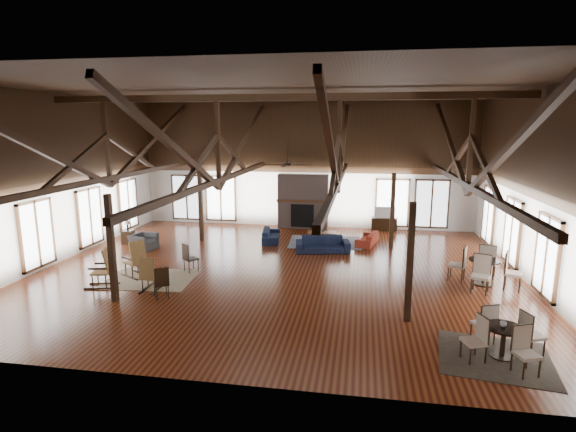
% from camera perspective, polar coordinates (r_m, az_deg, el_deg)
% --- Properties ---
extents(floor, '(16.00, 16.00, 0.00)m').
position_cam_1_polar(floor, '(15.53, -1.33, -6.85)').
color(floor, brown).
rests_on(floor, ground).
extents(ceiling, '(16.00, 14.00, 0.02)m').
position_cam_1_polar(ceiling, '(14.80, -1.44, 15.80)').
color(ceiling, black).
rests_on(ceiling, wall_back).
extents(wall_back, '(16.00, 0.02, 6.00)m').
position_cam_1_polar(wall_back, '(21.75, 2.09, 6.45)').
color(wall_back, silver).
rests_on(wall_back, floor).
extents(wall_front, '(16.00, 0.02, 6.00)m').
position_cam_1_polar(wall_front, '(8.20, -10.56, -1.85)').
color(wall_front, silver).
rests_on(wall_front, floor).
extents(wall_left, '(0.02, 14.00, 6.00)m').
position_cam_1_polar(wall_left, '(18.15, -27.12, 4.25)').
color(wall_left, silver).
rests_on(wall_left, floor).
extents(wall_right, '(0.02, 14.00, 6.00)m').
position_cam_1_polar(wall_right, '(15.52, 29.09, 3.08)').
color(wall_right, silver).
rests_on(wall_right, floor).
extents(roof_truss, '(15.60, 14.07, 3.14)m').
position_cam_1_polar(roof_truss, '(14.78, -1.40, 8.16)').
color(roof_truss, black).
rests_on(roof_truss, wall_back).
extents(post_grid, '(8.16, 7.16, 3.05)m').
position_cam_1_polar(post_grid, '(15.13, -1.35, -1.35)').
color(post_grid, black).
rests_on(post_grid, floor).
extents(fireplace, '(2.50, 0.69, 2.60)m').
position_cam_1_polar(fireplace, '(21.64, 1.94, 1.86)').
color(fireplace, '#715D56').
rests_on(fireplace, floor).
extents(ceiling_fan, '(1.60, 1.60, 0.75)m').
position_cam_1_polar(ceiling_fan, '(13.73, -0.12, 6.69)').
color(ceiling_fan, black).
rests_on(ceiling_fan, roof_truss).
extents(sofa_navy_front, '(2.21, 1.19, 0.61)m').
position_cam_1_polar(sofa_navy_front, '(17.66, 4.44, -3.60)').
color(sofa_navy_front, '#121932').
rests_on(sofa_navy_front, floor).
extents(sofa_navy_left, '(1.83, 0.92, 0.51)m').
position_cam_1_polar(sofa_navy_left, '(19.28, -2.16, -2.45)').
color(sofa_navy_left, '#131B34').
rests_on(sofa_navy_left, floor).
extents(sofa_orange, '(1.76, 1.01, 0.48)m').
position_cam_1_polar(sofa_orange, '(19.06, 10.02, -2.82)').
color(sofa_orange, maroon).
rests_on(sofa_orange, floor).
extents(coffee_table, '(1.21, 0.65, 0.45)m').
position_cam_1_polar(coffee_table, '(19.05, 4.30, -2.21)').
color(coffee_table, brown).
rests_on(coffee_table, floor).
extents(vase, '(0.21, 0.21, 0.18)m').
position_cam_1_polar(vase, '(19.11, 4.37, -1.73)').
color(vase, '#B2B2B2').
rests_on(vase, coffee_table).
extents(armchair, '(1.10, 1.00, 0.62)m').
position_cam_1_polar(armchair, '(18.88, -17.86, -3.12)').
color(armchair, '#333436').
rests_on(armchair, floor).
extents(side_table_lamp, '(0.43, 0.43, 1.09)m').
position_cam_1_polar(side_table_lamp, '(19.97, -19.64, -2.17)').
color(side_table_lamp, black).
rests_on(side_table_lamp, floor).
extents(rocking_chair_a, '(1.07, 0.91, 1.22)m').
position_cam_1_polar(rocking_chair_a, '(15.48, -18.69, -5.30)').
color(rocking_chair_a, olive).
rests_on(rocking_chair_a, floor).
extents(rocking_chair_b, '(0.47, 0.82, 1.05)m').
position_cam_1_polar(rocking_chair_b, '(14.08, -17.23, -7.18)').
color(rocking_chair_b, olive).
rests_on(rocking_chair_b, floor).
extents(rocking_chair_c, '(1.03, 0.68, 1.22)m').
position_cam_1_polar(rocking_chair_c, '(14.87, -22.24, -6.23)').
color(rocking_chair_c, olive).
rests_on(rocking_chair_c, floor).
extents(side_chair_a, '(0.59, 0.59, 0.99)m').
position_cam_1_polar(side_chair_a, '(15.49, -12.55, -4.94)').
color(side_chair_a, black).
rests_on(side_chair_a, floor).
extents(side_chair_b, '(0.57, 0.57, 0.96)m').
position_cam_1_polar(side_chair_b, '(13.30, -15.79, -7.90)').
color(side_chair_b, black).
rests_on(side_chair_b, floor).
extents(cafe_table_near, '(1.87, 1.87, 0.96)m').
position_cam_1_polar(cafe_table_near, '(10.84, 25.70, -13.59)').
color(cafe_table_near, black).
rests_on(cafe_table_near, floor).
extents(cafe_table_far, '(2.18, 2.18, 1.12)m').
position_cam_1_polar(cafe_table_far, '(15.23, 23.66, -5.98)').
color(cafe_table_far, black).
rests_on(cafe_table_far, floor).
extents(cup_near, '(0.15, 0.15, 0.11)m').
position_cam_1_polar(cup_near, '(10.73, 25.67, -12.29)').
color(cup_near, '#B2B2B2').
rests_on(cup_near, cafe_table_near).
extents(cup_far, '(0.15, 0.15, 0.10)m').
position_cam_1_polar(cup_far, '(15.22, 23.43, -4.80)').
color(cup_far, '#B2B2B2').
rests_on(cup_far, cafe_table_far).
extents(tv_console, '(1.18, 0.44, 0.59)m').
position_cam_1_polar(tv_console, '(21.76, 12.10, -1.00)').
color(tv_console, black).
rests_on(tv_console, floor).
extents(television, '(0.96, 0.18, 0.55)m').
position_cam_1_polar(television, '(21.64, 12.14, 0.47)').
color(television, '#B2B2B2').
rests_on(television, tv_console).
extents(rug_tan, '(2.86, 2.32, 0.01)m').
position_cam_1_polar(rug_tan, '(15.28, -17.03, -7.64)').
color(rug_tan, tan).
rests_on(rug_tan, floor).
extents(rug_navy, '(3.14, 2.44, 0.01)m').
position_cam_1_polar(rug_navy, '(19.19, 4.72, -3.32)').
color(rug_navy, '#192447').
rests_on(rug_navy, floor).
extents(rug_dark, '(2.54, 2.37, 0.01)m').
position_cam_1_polar(rug_dark, '(10.94, 24.76, -16.02)').
color(rug_dark, black).
rests_on(rug_dark, floor).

